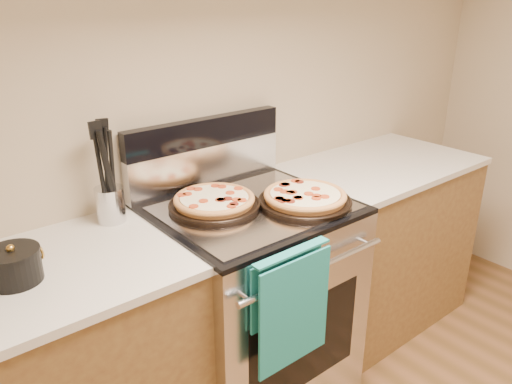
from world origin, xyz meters
TOP-DOWN VIEW (x-y plane):
  - wall_back at (0.00, 2.00)m, footprint 4.00×0.00m
  - range_body at (0.00, 1.65)m, footprint 0.76×0.68m
  - oven_window at (0.00, 1.31)m, footprint 0.56×0.01m
  - cooktop at (0.00, 1.65)m, footprint 0.76×0.68m
  - backsplash_lower at (0.00, 1.96)m, footprint 0.76×0.06m
  - backsplash_upper at (0.00, 1.96)m, footprint 0.76×0.06m
  - oven_handle at (0.00, 1.27)m, footprint 0.70×0.03m
  - dish_towel at (-0.12, 1.27)m, footprint 0.32×0.05m
  - foil_sheet at (0.00, 1.62)m, footprint 0.70×0.55m
  - countertop_left at (-0.88, 1.68)m, footprint 1.02×0.64m
  - cabinet_right at (0.88, 1.68)m, footprint 1.00×0.62m
  - countertop_right at (0.88, 1.68)m, footprint 1.02×0.64m
  - pepperoni_pizza_back at (-0.13, 1.72)m, footprint 0.42×0.42m
  - pepperoni_pizza_front at (0.18, 1.52)m, footprint 0.47×0.47m
  - utensil_crock at (-0.48, 1.89)m, footprint 0.11×0.11m
  - saucepan at (-0.88, 1.67)m, footprint 0.18×0.18m

SIDE VIEW (x-z plane):
  - cabinet_right at x=0.88m, z-range 0.00..0.88m
  - range_body at x=0.00m, z-range 0.00..0.90m
  - oven_window at x=0.00m, z-range 0.25..0.65m
  - dish_towel at x=-0.12m, z-range 0.49..0.91m
  - oven_handle at x=0.00m, z-range 0.79..0.81m
  - countertop_left at x=-0.88m, z-range 0.88..0.91m
  - countertop_right at x=0.88m, z-range 0.88..0.91m
  - cooktop at x=0.00m, z-range 0.90..0.92m
  - foil_sheet at x=0.00m, z-range 0.92..0.93m
  - pepperoni_pizza_back at x=-0.13m, z-range 0.93..0.97m
  - pepperoni_pizza_front at x=0.18m, z-range 0.93..0.98m
  - saucepan at x=-0.88m, z-range 0.91..1.00m
  - utensil_crock at x=-0.48m, z-range 0.91..1.04m
  - backsplash_lower at x=0.00m, z-range 0.92..1.10m
  - backsplash_upper at x=0.00m, z-range 1.10..1.22m
  - wall_back at x=0.00m, z-range -0.65..3.35m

